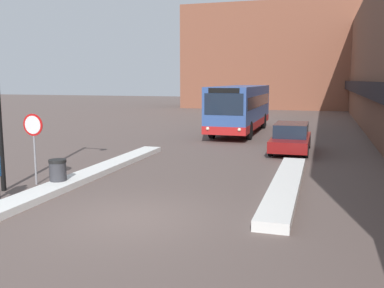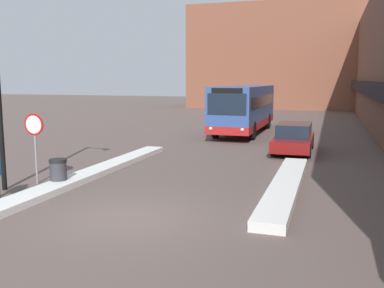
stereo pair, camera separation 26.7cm
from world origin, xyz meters
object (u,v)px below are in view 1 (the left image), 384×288
city_bus (240,107)px  stop_sign (33,133)px  street_lamp (2,55)px  parked_car_front (291,138)px  trash_bin (58,173)px

city_bus → stop_sign: bearing=-103.8°
street_lamp → parked_car_front: bearing=52.3°
city_bus → trash_bin: 17.02m
trash_bin → parked_car_front: bearing=54.0°
stop_sign → street_lamp: size_ratio=0.34×
city_bus → street_lamp: size_ratio=1.47×
parked_car_front → trash_bin: size_ratio=4.96×
parked_car_front → stop_sign: bearing=-129.8°
street_lamp → stop_sign: bearing=77.9°
stop_sign → trash_bin: (0.95, -0.08, -1.32)m
city_bus → street_lamp: 18.34m
street_lamp → trash_bin: bearing=38.9°
parked_car_front → street_lamp: bearing=-127.7°
parked_car_front → stop_sign: size_ratio=1.91×
parked_car_front → stop_sign: 12.50m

